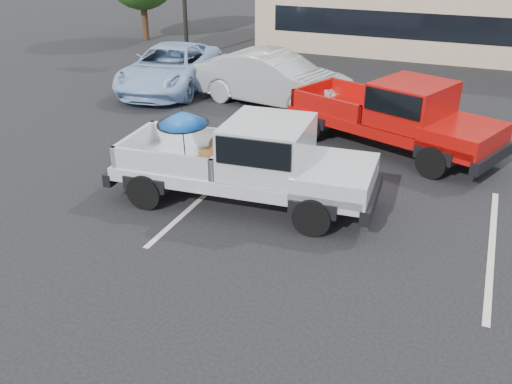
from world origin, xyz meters
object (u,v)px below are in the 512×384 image
silver_pickup (257,158)px  silver_sedan (273,79)px  red_pickup (404,114)px  blue_suv (170,68)px

silver_pickup → silver_sedan: 7.37m
red_pickup → silver_sedan: (-4.64, 2.76, -0.19)m
red_pickup → silver_sedan: 5.40m
silver_pickup → silver_sedan: silver_pickup is taller
silver_pickup → red_pickup: size_ratio=0.95×
silver_pickup → silver_sedan: bearing=104.0°
red_pickup → blue_suv: 9.24m
red_pickup → silver_pickup: bearing=-97.8°
silver_sedan → red_pickup: bearing=-111.3°
silver_pickup → blue_suv: (-6.35, 7.34, -0.28)m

